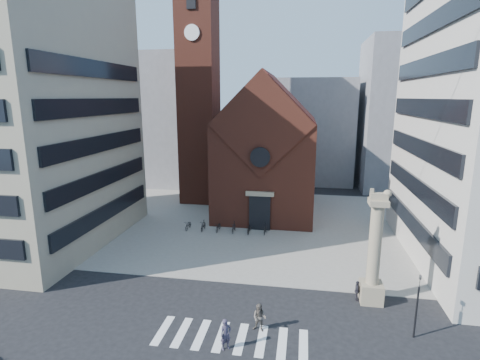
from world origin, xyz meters
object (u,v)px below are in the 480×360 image
Objects in this scene: pedestrian_2 at (357,291)px; scooter_0 at (188,225)px; pedestrian_0 at (226,334)px; pedestrian_1 at (260,318)px; traffic_light at (417,305)px; lion_column at (374,258)px.

scooter_0 is at bearing 59.07° from pedestrian_2.
pedestrian_0 is 2.79m from pedestrian_1.
traffic_light is 2.20× the size of pedestrian_0.
scooter_0 is (-20.09, 16.60, -1.73)m from traffic_light.
pedestrian_2 is (8.55, 7.10, -0.20)m from pedestrian_0.
traffic_light is 12.03m from pedestrian_0.
scooter_0 is at bearing 74.78° from pedestrian_0.
lion_column is 12.16m from pedestrian_0.
traffic_light is at bearing 17.08° from pedestrian_1.
pedestrian_0 is 11.12m from pedestrian_2.
scooter_0 is at bearing 131.92° from pedestrian_1.
lion_column is 4.62m from traffic_light.
pedestrian_0 is 21.48m from scooter_0.
pedestrian_2 is (-3.00, 4.00, -1.51)m from traffic_light.
traffic_light reaches higher than pedestrian_1.
lion_column reaches higher than pedestrian_2.
pedestrian_1 is at bearing -147.41° from lion_column.
pedestrian_0 reaches higher than scooter_0.
pedestrian_1 is (1.79, 2.14, -0.04)m from pedestrian_0.
lion_column is 22.25m from scooter_0.
lion_column is at bearing -2.05° from pedestrian_0.
pedestrian_1 reaches higher than pedestrian_2.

